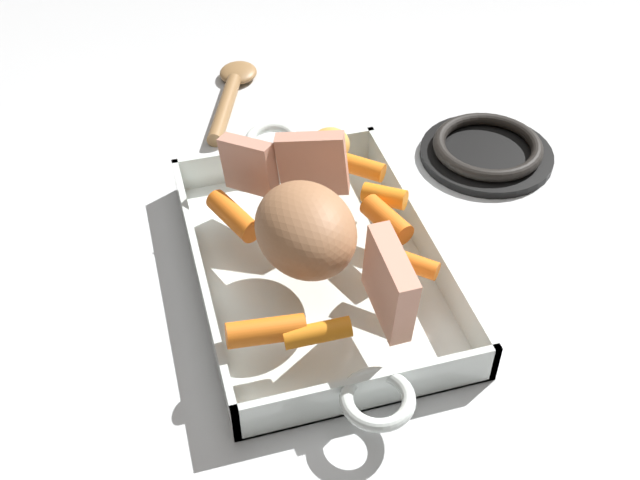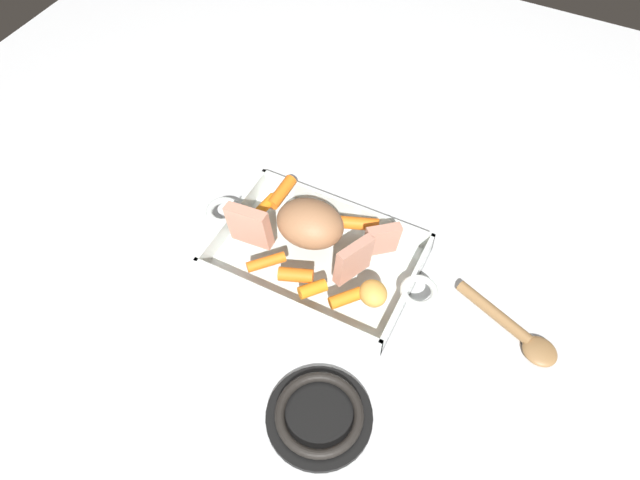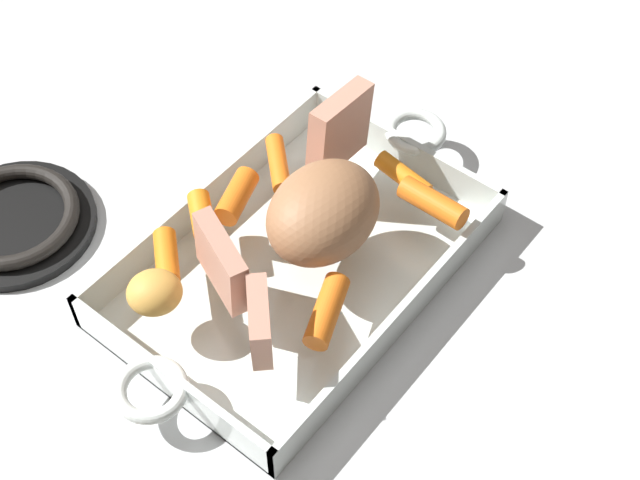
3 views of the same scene
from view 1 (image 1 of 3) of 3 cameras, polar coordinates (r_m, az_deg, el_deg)
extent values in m
plane|color=silver|center=(0.80, -0.34, -2.45)|extent=(2.00, 2.00, 0.00)
cube|color=silver|center=(0.80, -0.34, -2.30)|extent=(0.35, 0.24, 0.01)
cube|color=silver|center=(0.81, 7.63, 0.26)|extent=(0.35, 0.01, 0.04)
cube|color=silver|center=(0.77, -8.80, -2.96)|extent=(0.35, 0.01, 0.04)
cube|color=silver|center=(0.68, 3.70, -11.22)|extent=(0.01, 0.24, 0.04)
cube|color=silver|center=(0.91, -3.29, 5.99)|extent=(0.01, 0.24, 0.04)
torus|color=silver|center=(0.65, 4.30, -11.70)|extent=(0.06, 0.06, 0.01)
torus|color=silver|center=(0.92, -3.61, 7.46)|extent=(0.06, 0.06, 0.01)
ellipsoid|color=#996845|center=(0.73, -1.09, 0.79)|extent=(0.13, 0.10, 0.07)
cube|color=tan|center=(0.81, -0.54, 5.66)|extent=(0.04, 0.08, 0.08)
cube|color=tan|center=(0.82, -5.30, 5.53)|extent=(0.06, 0.06, 0.07)
cube|color=tan|center=(0.68, 5.20, -3.25)|extent=(0.09, 0.02, 0.09)
cylinder|color=orange|center=(0.78, 5.07, 1.34)|extent=(0.06, 0.04, 0.03)
cylinder|color=orange|center=(0.67, -4.05, -6.77)|extent=(0.03, 0.07, 0.03)
cylinder|color=orange|center=(0.85, 3.01, 5.47)|extent=(0.05, 0.06, 0.02)
cylinder|color=orange|center=(0.79, -6.47, 1.80)|extent=(0.07, 0.05, 0.02)
cylinder|color=orange|center=(0.67, -0.19, -6.92)|extent=(0.02, 0.06, 0.02)
cylinder|color=orange|center=(0.81, 4.82, 3.28)|extent=(0.05, 0.05, 0.02)
cylinder|color=orange|center=(0.74, 6.31, -1.54)|extent=(0.06, 0.06, 0.02)
ellipsoid|color=gold|center=(0.87, 0.71, 7.06)|extent=(0.07, 0.07, 0.04)
cylinder|color=black|center=(0.97, 12.26, 6.25)|extent=(0.16, 0.16, 0.01)
torus|color=black|center=(0.96, 12.37, 6.85)|extent=(0.13, 0.13, 0.02)
cylinder|color=olive|center=(1.03, -7.10, 9.68)|extent=(0.14, 0.07, 0.02)
ellipsoid|color=olive|center=(1.11, -6.22, 12.26)|extent=(0.07, 0.07, 0.02)
camera|label=2|loc=(1.12, 40.84, 53.11)|focal=33.28mm
camera|label=3|loc=(0.97, -40.14, 45.07)|focal=51.25mm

